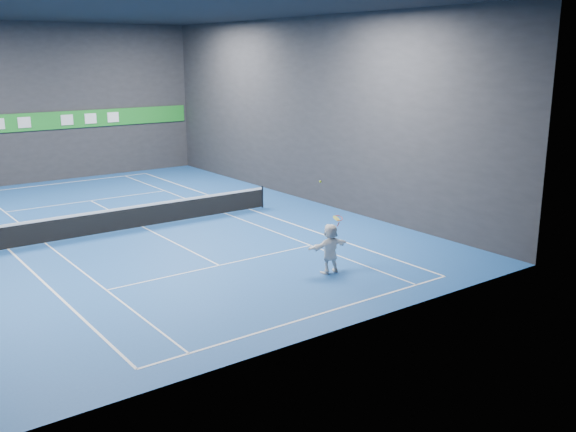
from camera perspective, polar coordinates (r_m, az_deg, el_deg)
ground at (r=28.25m, az=-12.74°, el=-0.98°), size 26.00×26.00×0.00m
ceiling at (r=27.37m, az=-13.81°, el=17.53°), size 26.00×26.00×0.00m
wall_back at (r=39.68m, az=-20.88°, el=9.34°), size 18.00×0.10×9.00m
wall_front at (r=16.44m, az=5.25°, el=4.61°), size 18.00×0.10×9.00m
wall_right at (r=32.08m, az=1.82°, el=9.31°), size 0.10×26.00×9.00m
baseline_near at (r=18.51m, az=2.63°, el=-8.76°), size 10.98×0.08×0.01m
baseline_far at (r=39.19m, az=-19.86°, el=2.72°), size 10.98×0.08×0.01m
sideline_doubles_left at (r=26.64m, az=-23.58°, el=-2.75°), size 0.08×23.78×0.01m
sideline_doubles_right at (r=30.77m, az=-3.38°, el=0.59°), size 0.08×23.78×0.01m
sideline_singles_left at (r=26.95m, az=-20.74°, el=-2.29°), size 0.06×23.78×0.01m
sideline_singles_right at (r=30.06m, az=-5.58°, el=0.22°), size 0.06×23.78×0.01m
service_line_near at (r=22.76m, az=-6.13°, el=-4.38°), size 8.23×0.06×0.01m
service_line_far at (r=34.06m, az=-17.14°, el=1.31°), size 8.23×0.06×0.01m
center_service_line at (r=28.25m, az=-12.74°, el=-0.97°), size 0.06×12.80×0.01m
player at (r=21.70m, az=3.77°, el=-2.89°), size 1.61×0.56×1.72m
tennis_ball at (r=21.00m, az=2.89°, el=3.07°), size 0.07×0.07×0.07m
tennis_net at (r=28.12m, az=-12.80°, el=0.08°), size 12.50×0.10×1.07m
sponsor_banner at (r=39.70m, az=-20.73°, el=7.90°), size 17.64×0.11×1.00m
tennis_racket at (r=21.71m, az=4.45°, el=-0.33°), size 0.47×0.36×0.57m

